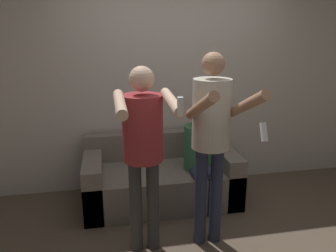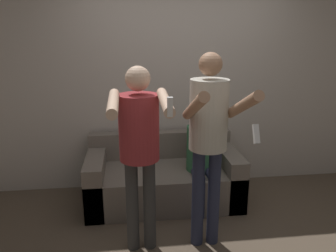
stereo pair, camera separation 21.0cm
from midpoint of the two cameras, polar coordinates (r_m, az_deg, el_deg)
name	(u,v)px [view 1 (the left image)]	position (r m, az deg, el deg)	size (l,w,h in m)	color
wall_back	(173,79)	(4.00, -0.55, 8.24)	(6.40, 0.06, 2.70)	beige
couch	(161,179)	(3.83, -2.89, -9.17)	(1.71, 0.86, 0.73)	slate
person_standing_left	(143,140)	(2.70, -6.56, -2.49)	(0.45, 0.72, 1.64)	#383838
person_standing_right	(212,130)	(2.78, 5.49, -0.67)	(0.44, 0.78, 1.74)	#282D47
person_seated	(200,153)	(3.60, 3.87, -4.70)	(0.32, 0.53, 1.13)	#282D47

